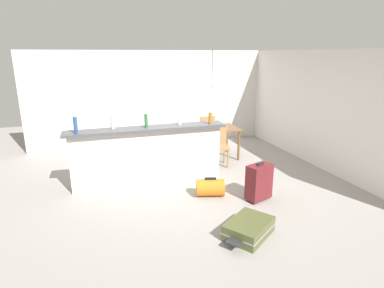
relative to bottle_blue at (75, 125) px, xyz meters
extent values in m
cube|color=gray|center=(1.93, -0.21, -1.28)|extent=(13.00, 13.00, 0.05)
cube|color=silver|center=(1.93, 2.84, 0.00)|extent=(6.60, 0.10, 2.50)
cube|color=silver|center=(4.98, 0.09, 0.00)|extent=(0.10, 6.00, 2.50)
cube|color=silver|center=(1.23, 0.09, -0.72)|extent=(2.80, 0.20, 1.06)
cube|color=#4C4C51|center=(1.23, 0.09, -0.17)|extent=(2.96, 0.40, 0.05)
cylinder|color=#284C89|center=(0.00, 0.00, 0.00)|extent=(0.07, 0.07, 0.29)
cylinder|color=silver|center=(0.62, 0.17, -0.03)|extent=(0.07, 0.07, 0.23)
cylinder|color=#2D6B38|center=(1.20, 0.07, -0.02)|extent=(0.06, 0.06, 0.26)
cylinder|color=silver|center=(1.85, 0.13, -0.04)|extent=(0.07, 0.07, 0.20)
cylinder|color=#9E661E|center=(2.43, 0.02, -0.03)|extent=(0.07, 0.07, 0.22)
cube|color=brown|center=(2.97, 1.17, -0.53)|extent=(1.10, 0.80, 0.04)
cylinder|color=brown|center=(2.48, 0.83, -0.90)|extent=(0.06, 0.06, 0.70)
cylinder|color=brown|center=(3.46, 0.83, -0.90)|extent=(0.06, 0.06, 0.70)
cylinder|color=brown|center=(2.48, 1.51, -0.90)|extent=(0.06, 0.06, 0.70)
cylinder|color=brown|center=(3.46, 1.51, -0.90)|extent=(0.06, 0.06, 0.70)
cube|color=#9E754C|center=(2.88, 0.61, -0.82)|extent=(0.46, 0.46, 0.04)
cube|color=#9E754C|center=(2.91, 0.79, -0.56)|extent=(0.40, 0.10, 0.48)
cylinder|color=#9E754C|center=(2.70, 0.48, -1.05)|extent=(0.04, 0.04, 0.41)
cylinder|color=#9E754C|center=(3.01, 0.43, -1.05)|extent=(0.04, 0.04, 0.41)
cylinder|color=#9E754C|center=(2.75, 0.80, -1.05)|extent=(0.04, 0.04, 0.41)
cylinder|color=#9E754C|center=(3.07, 0.74, -1.05)|extent=(0.04, 0.04, 0.41)
cube|color=#9E754C|center=(2.96, 1.79, -0.82)|extent=(0.41, 0.41, 0.04)
cube|color=#9E754C|center=(2.97, 1.61, -0.56)|extent=(0.40, 0.05, 0.48)
cylinder|color=#9E754C|center=(3.12, 1.96, -1.05)|extent=(0.04, 0.04, 0.41)
cylinder|color=#9E754C|center=(2.80, 1.95, -1.05)|extent=(0.04, 0.04, 0.41)
cylinder|color=#9E754C|center=(3.13, 1.64, -1.05)|extent=(0.04, 0.04, 0.41)
cylinder|color=#9E754C|center=(2.81, 1.63, -1.05)|extent=(0.04, 0.04, 0.41)
cylinder|color=black|center=(2.90, 1.19, 0.92)|extent=(0.01, 0.01, 0.65)
cone|color=white|center=(2.90, 1.19, 0.55)|extent=(0.34, 0.34, 0.14)
sphere|color=white|center=(2.90, 1.19, 0.47)|extent=(0.07, 0.07, 0.07)
cube|color=#51562D|center=(2.21, -2.11, -1.14)|extent=(0.83, 0.79, 0.22)
cube|color=gray|center=(2.21, -2.11, -1.14)|extent=(0.85, 0.80, 0.02)
cube|color=#2D2D33|center=(1.88, -2.34, -1.14)|extent=(0.22, 0.23, 0.02)
cylinder|color=orange|center=(2.15, -0.76, -1.10)|extent=(0.54, 0.42, 0.30)
cube|color=black|center=(2.15, -0.76, -0.93)|extent=(0.20, 0.08, 0.04)
cube|color=maroon|center=(2.88, -1.16, -0.92)|extent=(0.50, 0.37, 0.60)
cylinder|color=black|center=(2.70, -1.23, -1.22)|extent=(0.07, 0.05, 0.06)
cylinder|color=black|center=(3.06, -1.10, -1.22)|extent=(0.07, 0.05, 0.06)
cube|color=#232328|center=(2.88, -1.16, -0.60)|extent=(0.15, 0.09, 0.04)
camera|label=1|loc=(0.33, -5.49, 1.16)|focal=29.24mm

